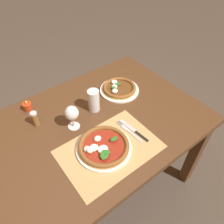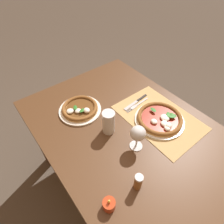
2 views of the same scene
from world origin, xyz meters
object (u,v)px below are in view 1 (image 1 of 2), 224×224
at_px(pizza_far, 119,89).
at_px(pepper_shaker, 35,119).
at_px(pint_glass, 94,101).
at_px(pizza_near, 103,146).
at_px(wine_glass, 72,114).
at_px(fork, 129,131).
at_px(votive_candle, 28,107).
at_px(knife, 134,130).

xyz_separation_m(pizza_far, pepper_shaker, (-0.58, 0.05, 0.03)).
bearing_deg(pint_glass, pizza_far, 11.12).
height_order(pizza_near, wine_glass, wine_glass).
xyz_separation_m(pizza_near, pepper_shaker, (-0.21, 0.38, 0.03)).
bearing_deg(pizza_far, wine_glass, -166.92).
distance_m(pizza_far, fork, 0.38).
relative_size(wine_glass, pint_glass, 1.07).
height_order(pizza_near, pint_glass, pint_glass).
distance_m(pint_glass, fork, 0.29).
bearing_deg(pint_glass, pizza_near, -115.40).
height_order(votive_candle, pepper_shaker, pepper_shaker).
xyz_separation_m(votive_candle, pepper_shaker, (-0.01, -0.15, 0.03)).
distance_m(fork, pepper_shaker, 0.54).
height_order(pizza_far, pepper_shaker, pepper_shaker).
distance_m(pizza_far, knife, 0.37).
height_order(pint_glass, pepper_shaker, pint_glass).
relative_size(wine_glass, fork, 0.77).
xyz_separation_m(wine_glass, fork, (0.23, -0.23, -0.10)).
height_order(fork, votive_candle, votive_candle).
bearing_deg(knife, pepper_shaker, 137.37).
height_order(pizza_near, fork, pizza_near).
distance_m(knife, pepper_shaker, 0.57).
distance_m(pizza_near, pizza_far, 0.50).
relative_size(fork, pepper_shaker, 2.07).
bearing_deg(votive_candle, knife, -52.93).
height_order(pizza_far, fork, pizza_far).
distance_m(pizza_near, votive_candle, 0.57).
distance_m(wine_glass, pepper_shaker, 0.23).
xyz_separation_m(knife, pepper_shaker, (-0.42, 0.39, 0.04)).
relative_size(wine_glass, pepper_shaker, 1.60).
xyz_separation_m(pint_glass, knife, (0.08, -0.29, -0.06)).
xyz_separation_m(pizza_near, votive_candle, (-0.20, 0.54, 0.00)).
height_order(fork, knife, knife).
height_order(wine_glass, fork, wine_glass).
relative_size(pizza_far, votive_candle, 3.75).
bearing_deg(pizza_near, pepper_shaker, 118.50).
xyz_separation_m(wine_glass, pint_glass, (0.18, 0.05, -0.04)).
bearing_deg(fork, pizza_near, -177.67).
bearing_deg(pepper_shaker, pint_glass, -15.98).
relative_size(knife, votive_candle, 3.00).
bearing_deg(pepper_shaker, fork, -43.64).
bearing_deg(fork, knife, -23.11).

